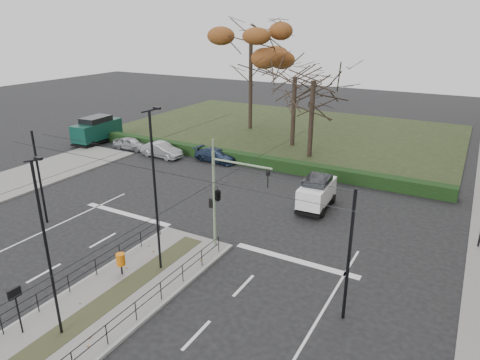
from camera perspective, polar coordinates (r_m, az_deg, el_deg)
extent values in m
plane|color=black|center=(22.34, -13.01, -12.76)|extent=(140.00, 140.00, 0.00)
cube|color=slate|center=(20.88, -17.73, -15.64)|extent=(4.40, 15.00, 0.14)
cube|color=black|center=(50.78, 6.22, 6.61)|extent=(38.00, 26.00, 0.10)
cube|color=black|center=(39.10, -1.57, 3.22)|extent=(38.00, 1.00, 1.00)
cylinder|color=black|center=(25.83, -10.65, -6.27)|extent=(0.04, 0.04, 0.90)
cylinder|color=black|center=(23.65, -2.85, -8.55)|extent=(0.04, 0.04, 0.90)
cylinder|color=black|center=(21.68, -22.03, -11.72)|extent=(0.04, 13.20, 0.04)
cylinder|color=black|center=(19.03, -13.83, -15.54)|extent=(0.04, 13.20, 0.04)
cylinder|color=black|center=(28.96, -25.16, 0.22)|extent=(0.14, 0.14, 6.00)
cylinder|color=black|center=(18.26, 14.33, -9.91)|extent=(0.14, 0.14, 6.00)
cylinder|color=black|center=(20.62, -12.37, 1.46)|extent=(20.00, 0.02, 0.02)
cylinder|color=black|center=(22.07, -8.98, 2.94)|extent=(20.00, 0.02, 0.02)
cylinder|color=black|center=(21.31, -24.79, 0.05)|extent=(0.02, 34.00, 0.02)
cylinder|color=black|center=(16.43, -9.92, -4.07)|extent=(0.02, 34.00, 0.02)
cylinder|color=gray|center=(23.28, -3.45, -2.69)|extent=(0.17, 0.17, 5.55)
cylinder|color=gray|center=(21.63, 0.24, 2.17)|extent=(3.41, 0.11, 0.11)
imported|color=black|center=(21.16, 3.78, 0.18)|extent=(0.18, 0.21, 0.96)
imported|color=black|center=(23.00, -2.98, -1.82)|extent=(0.71, 2.16, 0.85)
cube|color=black|center=(23.46, -3.84, -3.08)|extent=(0.23, 0.17, 0.53)
sphere|color=#FF0C0C|center=(23.45, -4.07, -2.67)|extent=(0.12, 0.12, 0.12)
sphere|color=#0CE533|center=(23.56, -4.05, -3.31)|extent=(0.12, 0.12, 0.12)
cylinder|color=black|center=(22.57, -15.50, -11.38)|extent=(0.09, 0.09, 0.56)
cylinder|color=#D5680C|center=(22.29, -15.63, -10.16)|extent=(0.45, 0.45, 0.61)
cylinder|color=black|center=(19.93, -27.44, -15.36)|extent=(0.07, 0.07, 1.98)
cube|color=black|center=(19.45, -27.87, -13.20)|extent=(0.10, 0.54, 0.42)
cube|color=white|center=(19.50, -27.97, -13.14)|extent=(0.02, 0.48, 0.35)
cylinder|color=black|center=(17.87, -24.27, -8.91)|extent=(0.11, 0.11, 7.35)
cube|color=black|center=(16.15, -25.31, 2.62)|extent=(0.32, 0.13, 0.09)
cylinder|color=black|center=(20.96, -11.22, -1.91)|extent=(0.12, 0.12, 8.13)
cube|color=black|center=(19.49, -11.02, 9.39)|extent=(0.36, 0.14, 0.10)
imported|color=#9C9FA4|center=(44.06, -14.38, 4.73)|extent=(3.78, 1.78, 1.25)
imported|color=#9C9FA4|center=(40.95, -10.43, 3.97)|extent=(4.30, 1.76, 1.39)
imported|color=#1D2B45|center=(39.04, -3.23, 3.33)|extent=(4.24, 1.90, 1.21)
cube|color=white|center=(29.46, 10.20, -1.62)|extent=(1.84, 4.02, 1.28)
cube|color=black|center=(29.19, 10.29, -0.22)|extent=(1.62, 2.24, 0.60)
cube|color=black|center=(29.78, 10.10, -3.14)|extent=(1.87, 4.10, 0.18)
cylinder|color=black|center=(28.42, 10.93, -4.31)|extent=(0.25, 0.67, 0.66)
cylinder|color=black|center=(28.85, 7.76, -3.73)|extent=(0.25, 0.67, 0.66)
cylinder|color=black|center=(30.74, 12.30, -2.47)|extent=(0.25, 0.67, 0.66)
cylinder|color=black|center=(31.14, 9.35, -1.96)|extent=(0.25, 0.67, 0.66)
cube|color=#0C362C|center=(47.55, -18.52, 6.33)|extent=(2.42, 5.66, 1.70)
cube|color=black|center=(47.33, -18.66, 7.53)|extent=(2.09, 3.17, 0.79)
cube|color=black|center=(47.79, -18.38, 5.12)|extent=(2.47, 5.78, 0.18)
cylinder|color=black|center=(45.83, -18.99, 4.46)|extent=(0.26, 0.67, 0.66)
cylinder|color=black|center=(47.25, -20.80, 4.70)|extent=(0.26, 0.67, 0.66)
cylinder|color=black|center=(48.41, -16.03, 5.59)|extent=(0.26, 0.67, 0.66)
cylinder|color=black|center=(49.76, -17.83, 5.79)|extent=(0.26, 0.67, 0.66)
cylinder|color=black|center=(50.37, 1.42, 12.53)|extent=(0.44, 0.44, 10.13)
ellipsoid|color=#602E16|center=(49.94, 1.47, 18.30)|extent=(10.00, 10.00, 6.37)
cylinder|color=black|center=(43.64, 7.15, 9.00)|extent=(0.44, 0.44, 6.88)
cylinder|color=black|center=(40.04, 9.49, 7.95)|extent=(0.44, 0.44, 7.01)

